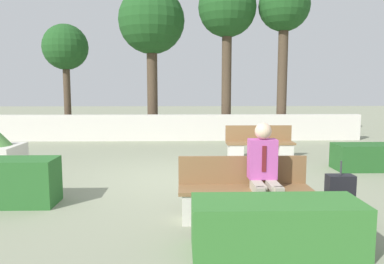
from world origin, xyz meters
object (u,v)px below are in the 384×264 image
Objects in this scene: tree_leftmost at (65,49)px; tree_center_left at (152,23)px; bench_left_side at (260,147)px; suitcase at (340,197)px; tree_center_right at (227,12)px; person_seated_man at (264,168)px; tree_rightmost at (284,11)px; bench_front at (244,196)px.

tree_center_left is at bearing 0.16° from tree_leftmost.
bench_left_side reaches higher than suitcase.
tree_center_right is (-0.58, 8.62, 4.19)m from suitcase.
tree_leftmost is (-5.34, 9.13, 2.47)m from person_seated_man.
person_seated_man is 9.53m from tree_center_right.
suitcase is at bearing -86.18° from tree_center_right.
person_seated_man is 0.24× the size of tree_rightmost.
tree_center_right reaches higher than tree_center_left.
tree_center_left is (-3.07, 4.69, 3.84)m from bench_left_side.
person_seated_man is at bearing -30.24° from bench_front.
suitcase is at bearing -77.33° from bench_left_side.
suitcase is 0.20× the size of tree_leftmost.
tree_rightmost is (1.97, -0.21, -0.02)m from tree_center_right.
tree_leftmost reaches higher than person_seated_man.
suitcase is at bearing -69.97° from tree_center_left.
tree_rightmost reaches higher than tree_center_left.
bench_left_side is at bearing 78.85° from person_seated_man.
suitcase is 9.60m from tree_center_right.
tree_center_right is (-0.36, 4.30, 4.17)m from bench_left_side.
tree_center_right is at bearing 104.57° from bench_left_side.
bench_front is at bearing -60.42° from tree_leftmost.
person_seated_man is 0.33× the size of tree_leftmost.
tree_rightmost reaches higher than person_seated_man.
bench_left_side is 2.06× the size of suitcase.
person_seated_man is (0.23, -0.14, 0.42)m from bench_front.
bench_front is 0.50m from person_seated_man.
tree_center_left reaches higher than bench_front.
bench_left_side is at bearing -37.01° from tree_leftmost.
person_seated_man is 0.24× the size of tree_center_right.
suitcase is at bearing -54.47° from tree_leftmost.
bench_front is 1.33m from suitcase.
bench_left_side is at bearing -85.23° from tree_center_right.
tree_leftmost reaches higher than bench_left_side.
tree_rightmost is at bearing -6.19° from tree_center_right.
bench_front is 1.07× the size of bench_left_side.
tree_center_right reaches higher than tree_rightmost.
tree_leftmost is 7.95m from tree_rightmost.
tree_leftmost is 6.01m from tree_center_right.
tree_rightmost is (1.40, 8.41, 4.17)m from suitcase.
bench_left_side is 0.31× the size of tree_center_left.
bench_front is 0.33× the size of tree_rightmost.
bench_left_side is at bearing 75.54° from bench_front.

